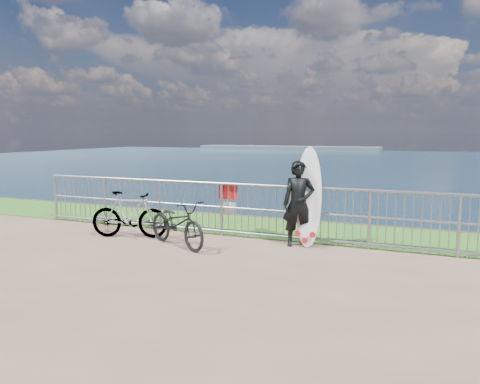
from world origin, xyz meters
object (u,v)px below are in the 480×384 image
at_px(surfboard, 308,200).
at_px(bicycle_far, 129,215).
at_px(surfer, 299,204).
at_px(bicycle_near, 177,223).

relative_size(surfboard, bicycle_far, 1.19).
bearing_deg(surfer, surfboard, 11.25).
bearing_deg(surfer, bicycle_near, -172.82).
xyz_separation_m(surfer, surfboard, (0.16, 0.09, 0.06)).
xyz_separation_m(surfboard, bicycle_near, (-2.27, -1.01, -0.43)).
bearing_deg(bicycle_far, surfboard, -94.33).
height_order(surfer, bicycle_far, surfer).
height_order(surfer, bicycle_near, surfer).
bearing_deg(surfboard, bicycle_far, -168.13).
xyz_separation_m(surfer, bicycle_near, (-2.11, -0.92, -0.37)).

